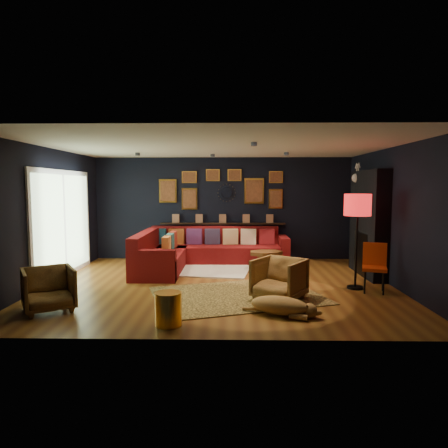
{
  "coord_description": "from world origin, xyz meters",
  "views": [
    {
      "loc": [
        0.24,
        -7.46,
        1.87
      ],
      "look_at": [
        0.08,
        0.3,
        1.13
      ],
      "focal_mm": 32.0,
      "sensor_mm": 36.0,
      "label": 1
    }
  ],
  "objects_px": {
    "floor_lamp": "(357,209)",
    "dog": "(279,302)",
    "armchair_right": "(279,277)",
    "sectional": "(196,252)",
    "coffee_table": "(266,255)",
    "gold_stool": "(168,309)",
    "orange_chair": "(374,263)",
    "pouf": "(157,268)",
    "armchair_left": "(49,287)"
  },
  "relations": [
    {
      "from": "armchair_right",
      "to": "floor_lamp",
      "type": "bearing_deg",
      "value": 60.24
    },
    {
      "from": "floor_lamp",
      "to": "armchair_right",
      "type": "bearing_deg",
      "value": -153.31
    },
    {
      "from": "sectional",
      "to": "coffee_table",
      "type": "bearing_deg",
      "value": -14.42
    },
    {
      "from": "sectional",
      "to": "dog",
      "type": "bearing_deg",
      "value": -66.83
    },
    {
      "from": "gold_stool",
      "to": "orange_chair",
      "type": "distance_m",
      "value": 3.86
    },
    {
      "from": "armchair_right",
      "to": "floor_lamp",
      "type": "height_order",
      "value": "floor_lamp"
    },
    {
      "from": "armchair_right",
      "to": "orange_chair",
      "type": "bearing_deg",
      "value": 51.28
    },
    {
      "from": "sectional",
      "to": "armchair_left",
      "type": "xyz_separation_m",
      "value": [
        -1.89,
        -3.47,
        0.04
      ]
    },
    {
      "from": "orange_chair",
      "to": "floor_lamp",
      "type": "distance_m",
      "value": 1.01
    },
    {
      "from": "armchair_left",
      "to": "orange_chair",
      "type": "distance_m",
      "value": 5.42
    },
    {
      "from": "armchair_left",
      "to": "armchair_right",
      "type": "bearing_deg",
      "value": -21.18
    },
    {
      "from": "orange_chair",
      "to": "dog",
      "type": "xyz_separation_m",
      "value": [
        -1.84,
        -1.37,
        -0.31
      ]
    },
    {
      "from": "coffee_table",
      "to": "gold_stool",
      "type": "height_order",
      "value": "gold_stool"
    },
    {
      "from": "pouf",
      "to": "armchair_left",
      "type": "relative_size",
      "value": 0.72
    },
    {
      "from": "pouf",
      "to": "armchair_right",
      "type": "height_order",
      "value": "armchair_right"
    },
    {
      "from": "orange_chair",
      "to": "floor_lamp",
      "type": "xyz_separation_m",
      "value": [
        -0.27,
        0.18,
        0.96
      ]
    },
    {
      "from": "dog",
      "to": "gold_stool",
      "type": "bearing_deg",
      "value": -142.31
    },
    {
      "from": "coffee_table",
      "to": "orange_chair",
      "type": "distance_m",
      "value": 2.55
    },
    {
      "from": "armchair_right",
      "to": "orange_chair",
      "type": "height_order",
      "value": "orange_chair"
    },
    {
      "from": "dog",
      "to": "floor_lamp",
      "type": "bearing_deg",
      "value": 66.1
    },
    {
      "from": "coffee_table",
      "to": "orange_chair",
      "type": "relative_size",
      "value": 1.04
    },
    {
      "from": "armchair_right",
      "to": "floor_lamp",
      "type": "distance_m",
      "value": 1.98
    },
    {
      "from": "orange_chair",
      "to": "sectional",
      "type": "bearing_deg",
      "value": 164.84
    },
    {
      "from": "armchair_right",
      "to": "gold_stool",
      "type": "bearing_deg",
      "value": -108.83
    },
    {
      "from": "armchair_right",
      "to": "gold_stool",
      "type": "xyz_separation_m",
      "value": [
        -1.63,
        -1.26,
        -0.15
      ]
    },
    {
      "from": "pouf",
      "to": "gold_stool",
      "type": "relative_size",
      "value": 1.16
    },
    {
      "from": "sectional",
      "to": "armchair_right",
      "type": "distance_m",
      "value": 3.24
    },
    {
      "from": "sectional",
      "to": "gold_stool",
      "type": "distance_m",
      "value": 4.06
    },
    {
      "from": "pouf",
      "to": "gold_stool",
      "type": "distance_m",
      "value": 2.92
    },
    {
      "from": "armchair_left",
      "to": "dog",
      "type": "height_order",
      "value": "armchair_left"
    },
    {
      "from": "sectional",
      "to": "coffee_table",
      "type": "xyz_separation_m",
      "value": [
        1.61,
        -0.42,
        0.02
      ]
    },
    {
      "from": "armchair_left",
      "to": "pouf",
      "type": "bearing_deg",
      "value": 29.78
    },
    {
      "from": "pouf",
      "to": "armchair_left",
      "type": "height_order",
      "value": "armchair_left"
    },
    {
      "from": "sectional",
      "to": "floor_lamp",
      "type": "xyz_separation_m",
      "value": [
        3.11,
        -2.06,
        1.14
      ]
    },
    {
      "from": "armchair_right",
      "to": "orange_chair",
      "type": "xyz_separation_m",
      "value": [
        1.75,
        0.56,
        0.13
      ]
    },
    {
      "from": "floor_lamp",
      "to": "dog",
      "type": "bearing_deg",
      "value": -135.32
    },
    {
      "from": "pouf",
      "to": "armchair_left",
      "type": "bearing_deg",
      "value": -118.28
    },
    {
      "from": "coffee_table",
      "to": "armchair_right",
      "type": "xyz_separation_m",
      "value": [
        0.02,
        -2.39,
        0.04
      ]
    },
    {
      "from": "orange_chair",
      "to": "dog",
      "type": "height_order",
      "value": "orange_chair"
    },
    {
      "from": "armchair_right",
      "to": "dog",
      "type": "distance_m",
      "value": 0.83
    },
    {
      "from": "armchair_left",
      "to": "floor_lamp",
      "type": "bearing_deg",
      "value": -16.16
    },
    {
      "from": "floor_lamp",
      "to": "armchair_left",
      "type": "bearing_deg",
      "value": -164.23
    },
    {
      "from": "orange_chair",
      "to": "floor_lamp",
      "type": "height_order",
      "value": "floor_lamp"
    },
    {
      "from": "sectional",
      "to": "floor_lamp",
      "type": "relative_size",
      "value": 1.97
    },
    {
      "from": "coffee_table",
      "to": "dog",
      "type": "xyz_separation_m",
      "value": [
        -0.07,
        -3.19,
        -0.14
      ]
    },
    {
      "from": "armchair_left",
      "to": "dog",
      "type": "distance_m",
      "value": 3.45
    },
    {
      "from": "floor_lamp",
      "to": "pouf",
      "type": "bearing_deg",
      "value": 167.6
    },
    {
      "from": "coffee_table",
      "to": "orange_chair",
      "type": "xyz_separation_m",
      "value": [
        1.77,
        -1.82,
        0.17
      ]
    },
    {
      "from": "armchair_left",
      "to": "armchair_right",
      "type": "xyz_separation_m",
      "value": [
        3.53,
        0.67,
        0.02
      ]
    },
    {
      "from": "sectional",
      "to": "armchair_right",
      "type": "xyz_separation_m",
      "value": [
        1.63,
        -2.8,
        0.06
      ]
    }
  ]
}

